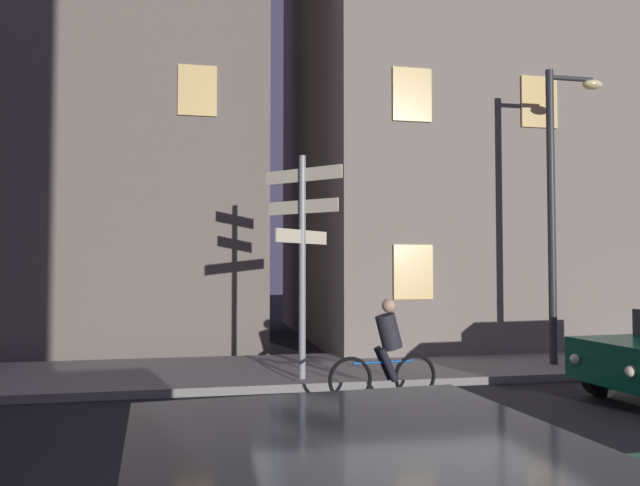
# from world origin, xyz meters

# --- Properties ---
(sidewalk_kerb) EXTENTS (40.00, 3.41, 0.14)m
(sidewalk_kerb) POSITION_xyz_m (0.00, 7.39, 0.07)
(sidewalk_kerb) COLOR gray
(sidewalk_kerb) RESTS_ON ground_plane
(signpost) EXTENTS (1.21, 1.21, 3.97)m
(signpost) POSITION_xyz_m (0.05, 6.17, 2.53)
(signpost) COLOR gray
(signpost) RESTS_ON sidewalk_kerb
(street_lamp) EXTENTS (1.29, 0.28, 6.05)m
(street_lamp) POSITION_xyz_m (5.49, 6.73, 3.68)
(street_lamp) COLOR #2D2D30
(street_lamp) RESTS_ON sidewalk_kerb
(cyclist) EXTENTS (1.82, 0.36, 1.61)m
(cyclist) POSITION_xyz_m (1.17, 4.81, 0.75)
(cyclist) COLOR black
(cyclist) RESTS_ON ground_plane
(building_right_block) EXTENTS (9.33, 10.01, 14.84)m
(building_right_block) POSITION_xyz_m (5.96, 13.16, 7.42)
(building_right_block) COLOR slate
(building_right_block) RESTS_ON ground_plane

